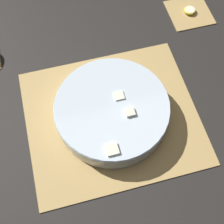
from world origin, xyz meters
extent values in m
plane|color=black|center=(0.00, 0.00, 0.00)|extent=(6.00, 6.00, 0.00)
cube|color=tan|center=(0.00, 0.00, 0.00)|extent=(0.46, 0.40, 0.01)
cube|color=brown|center=(-0.18, 0.00, 0.00)|extent=(0.01, 0.39, 0.00)
cube|color=brown|center=(-0.13, 0.00, 0.00)|extent=(0.01, 0.39, 0.00)
cube|color=brown|center=(-0.08, 0.00, 0.00)|extent=(0.01, 0.39, 0.00)
cube|color=brown|center=(-0.03, 0.00, 0.00)|extent=(0.01, 0.39, 0.00)
cube|color=brown|center=(0.03, 0.00, 0.00)|extent=(0.01, 0.39, 0.00)
cube|color=brown|center=(0.08, 0.00, 0.00)|extent=(0.01, 0.39, 0.00)
cube|color=brown|center=(0.13, 0.00, 0.00)|extent=(0.01, 0.39, 0.00)
cube|color=brown|center=(0.18, 0.00, 0.00)|extent=(0.01, 0.39, 0.00)
cube|color=tan|center=(-0.34, -0.30, 0.00)|extent=(0.13, 0.13, 0.01)
cube|color=brown|center=(-0.36, -0.30, 0.00)|extent=(0.00, 0.13, 0.00)
cube|color=brown|center=(-0.32, -0.30, 0.00)|extent=(0.00, 0.13, 0.00)
cylinder|color=silver|center=(0.00, 0.00, 0.04)|extent=(0.29, 0.29, 0.06)
torus|color=silver|center=(0.00, 0.00, 0.06)|extent=(0.30, 0.30, 0.01)
cylinder|color=#F7EFC6|center=(-0.09, -0.06, 0.03)|extent=(0.03, 0.03, 0.01)
cylinder|color=#F7EFC6|center=(0.04, 0.00, 0.03)|extent=(0.03, 0.03, 0.01)
cylinder|color=#F7EFC6|center=(-0.04, 0.07, 0.05)|extent=(0.03, 0.03, 0.01)
cylinder|color=#F7EFC6|center=(-0.02, -0.07, 0.06)|extent=(0.02, 0.02, 0.01)
cylinder|color=#F7EFC6|center=(0.03, 0.06, 0.03)|extent=(0.03, 0.03, 0.01)
cylinder|color=#F7EFC6|center=(0.08, -0.03, 0.04)|extent=(0.02, 0.02, 0.01)
cylinder|color=#F7EFC6|center=(0.06, 0.03, 0.05)|extent=(0.03, 0.03, 0.01)
cylinder|color=#F7EFC6|center=(-0.06, -0.02, 0.02)|extent=(0.03, 0.03, 0.01)
cube|color=#EFEACC|center=(-0.02, -0.02, 0.06)|extent=(0.02, 0.02, 0.02)
cube|color=#EFEACC|center=(-0.07, 0.09, 0.04)|extent=(0.02, 0.02, 0.02)
cube|color=#EFEACC|center=(0.03, 0.12, 0.06)|extent=(0.03, 0.03, 0.03)
cube|color=#EFEACC|center=(0.00, 0.00, 0.03)|extent=(0.03, 0.03, 0.03)
cube|color=#EFEACC|center=(0.08, 0.00, 0.05)|extent=(0.03, 0.03, 0.03)
cube|color=#EFEACC|center=(0.02, -0.07, 0.02)|extent=(0.02, 0.02, 0.02)
cube|color=#EFEACC|center=(-0.04, 0.03, 0.06)|extent=(0.02, 0.02, 0.02)
ellipsoid|color=#B2231E|center=(-0.05, 0.00, 0.05)|extent=(0.03, 0.01, 0.01)
ellipsoid|color=orange|center=(-0.08, 0.03, 0.05)|extent=(0.03, 0.02, 0.01)
ellipsoid|color=orange|center=(0.02, -0.10, 0.05)|extent=(0.03, 0.02, 0.01)
ellipsoid|color=orange|center=(-0.01, 0.04, 0.02)|extent=(0.03, 0.02, 0.01)
ellipsoid|color=orange|center=(0.05, -0.10, 0.05)|extent=(0.03, 0.02, 0.02)
ellipsoid|color=orange|center=(0.00, -0.04, 0.05)|extent=(0.03, 0.02, 0.01)
ellipsoid|color=orange|center=(0.11, 0.02, 0.03)|extent=(0.03, 0.01, 0.01)
ellipsoid|color=#B2231E|center=(-0.11, -0.03, 0.05)|extent=(0.04, 0.02, 0.02)
cylinder|color=#F7EFC6|center=(-0.34, -0.30, 0.01)|extent=(0.03, 0.03, 0.01)
torus|color=yellow|center=(-0.34, -0.30, 0.01)|extent=(0.04, 0.04, 0.01)
camera|label=1|loc=(0.09, 0.36, 0.76)|focal=50.00mm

